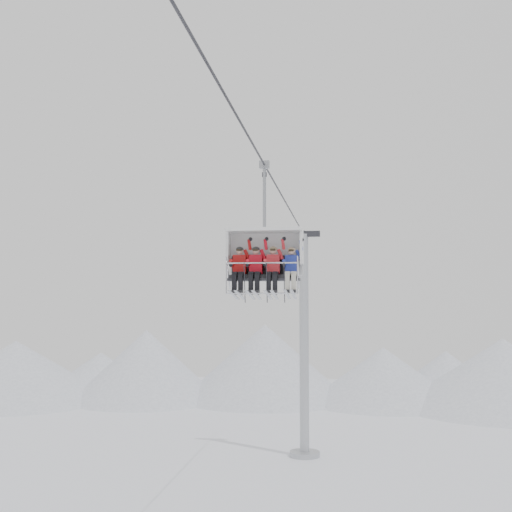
# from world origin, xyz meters

# --- Properties ---
(ridgeline) EXTENTS (72.00, 21.00, 7.00)m
(ridgeline) POSITION_xyz_m (-1.58, 42.05, 2.84)
(ridgeline) COLOR white
(ridgeline) RESTS_ON ground
(lift_tower_right) EXTENTS (2.00, 1.80, 13.48)m
(lift_tower_right) POSITION_xyz_m (0.00, 22.00, 5.78)
(lift_tower_right) COLOR #A4A7AB
(lift_tower_right) RESTS_ON ground
(haul_cable) EXTENTS (0.06, 50.00, 0.06)m
(haul_cable) POSITION_xyz_m (0.00, 0.00, 13.30)
(haul_cable) COLOR #2D2D32
(haul_cable) RESTS_ON lift_tower_left
(chairlift_carrier) EXTENTS (2.24, 1.17, 3.98)m
(chairlift_carrier) POSITION_xyz_m (0.00, 2.02, 10.65)
(chairlift_carrier) COLOR black
(chairlift_carrier) RESTS_ON haul_cable
(skier_far_left) EXTENTS (0.38, 1.69, 1.54)m
(skier_far_left) POSITION_xyz_m (-0.73, 1.71, 10.19)
(skier_far_left) COLOR #A91212
(skier_far_left) RESTS_ON chairlift_carrier
(skier_center_left) EXTENTS (0.38, 1.69, 1.54)m
(skier_center_left) POSITION_xyz_m (-0.24, 1.71, 10.19)
(skier_center_left) COLOR red
(skier_center_left) RESTS_ON chairlift_carrier
(skier_center_right) EXTENTS (0.38, 1.69, 1.54)m
(skier_center_right) POSITION_xyz_m (0.27, 1.71, 10.19)
(skier_center_right) COLOR red
(skier_center_right) RESTS_ON chairlift_carrier
(skier_far_right) EXTENTS (0.37, 1.69, 1.50)m
(skier_far_right) POSITION_xyz_m (0.81, 1.71, 10.17)
(skier_far_right) COLOR navy
(skier_far_right) RESTS_ON chairlift_carrier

